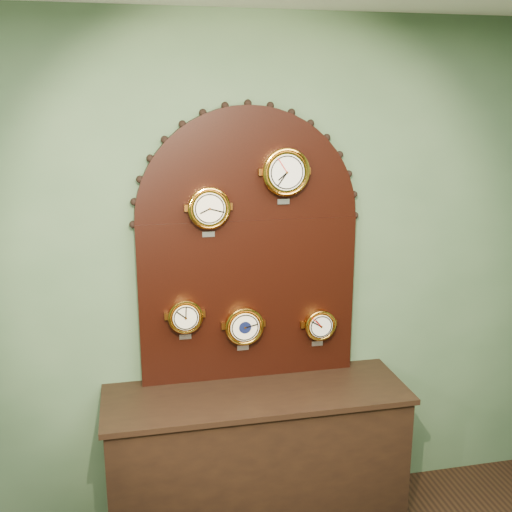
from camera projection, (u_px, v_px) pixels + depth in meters
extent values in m
plane|color=#466344|center=(247.00, 276.00, 3.40)|extent=(4.00, 0.00, 4.00)
cube|color=black|center=(257.00, 462.00, 3.39)|extent=(1.60, 0.50, 0.80)
cube|color=black|center=(248.00, 300.00, 3.38)|extent=(1.20, 0.06, 0.90)
cylinder|color=black|center=(248.00, 220.00, 3.27)|extent=(1.20, 0.06, 1.20)
cylinder|color=gold|center=(209.00, 207.00, 3.15)|extent=(0.20, 0.08, 0.20)
torus|color=gold|center=(209.00, 208.00, 3.12)|extent=(0.22, 0.02, 0.22)
cylinder|color=#F2E8CD|center=(210.00, 209.00, 3.11)|extent=(0.16, 0.01, 0.16)
cube|color=silver|center=(209.00, 234.00, 3.20)|extent=(0.07, 0.01, 0.03)
cylinder|color=gold|center=(285.00, 172.00, 3.18)|extent=(0.23, 0.08, 0.23)
torus|color=gold|center=(287.00, 172.00, 3.15)|extent=(0.25, 0.02, 0.25)
cylinder|color=silver|center=(287.00, 172.00, 3.15)|extent=(0.19, 0.01, 0.19)
cube|color=silver|center=(283.00, 202.00, 3.25)|extent=(0.07, 0.01, 0.03)
cylinder|color=gold|center=(185.00, 315.00, 3.26)|extent=(0.17, 0.08, 0.17)
torus|color=gold|center=(186.00, 317.00, 3.23)|extent=(0.19, 0.02, 0.19)
cylinder|color=#F2E8CD|center=(186.00, 318.00, 3.22)|extent=(0.14, 0.01, 0.14)
cube|color=silver|center=(185.00, 337.00, 3.32)|extent=(0.07, 0.01, 0.03)
cylinder|color=gold|center=(244.00, 325.00, 3.35)|extent=(0.20, 0.08, 0.20)
torus|color=gold|center=(245.00, 327.00, 3.32)|extent=(0.21, 0.02, 0.21)
cylinder|color=#F2E8CD|center=(245.00, 327.00, 3.31)|extent=(0.16, 0.01, 0.16)
cube|color=silver|center=(243.00, 348.00, 3.40)|extent=(0.07, 0.01, 0.03)
cylinder|color=#0B1134|center=(245.00, 328.00, 3.31)|extent=(0.07, 0.00, 0.07)
cylinder|color=gold|center=(319.00, 324.00, 3.44)|extent=(0.16, 0.08, 0.16)
torus|color=gold|center=(321.00, 326.00, 3.41)|extent=(0.18, 0.02, 0.18)
cylinder|color=silver|center=(321.00, 326.00, 3.40)|extent=(0.13, 0.01, 0.13)
cube|color=silver|center=(317.00, 343.00, 3.50)|extent=(0.06, 0.01, 0.03)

